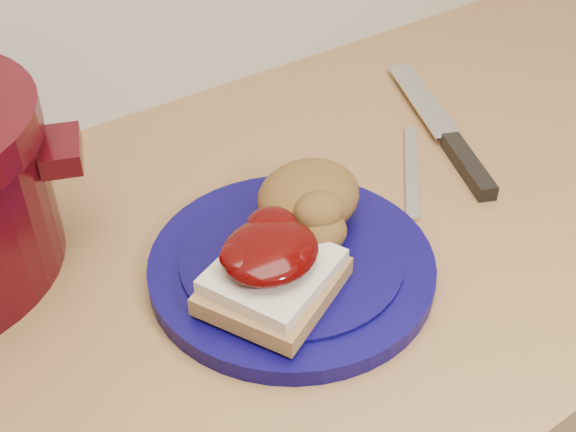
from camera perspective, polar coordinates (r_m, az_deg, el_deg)
plate at (r=0.67m, az=0.29°, el=-3.94°), size 0.34×0.34×0.02m
sandwich at (r=0.61m, az=-1.27°, el=-4.23°), size 0.14×0.14×0.06m
stuffing_mound at (r=0.69m, az=1.65°, el=1.58°), size 0.13×0.12×0.05m
chef_knife at (r=0.85m, az=13.02°, el=5.43°), size 0.14×0.28×0.02m
butter_knife at (r=0.81m, az=9.72°, el=3.66°), size 0.13×0.14×0.00m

